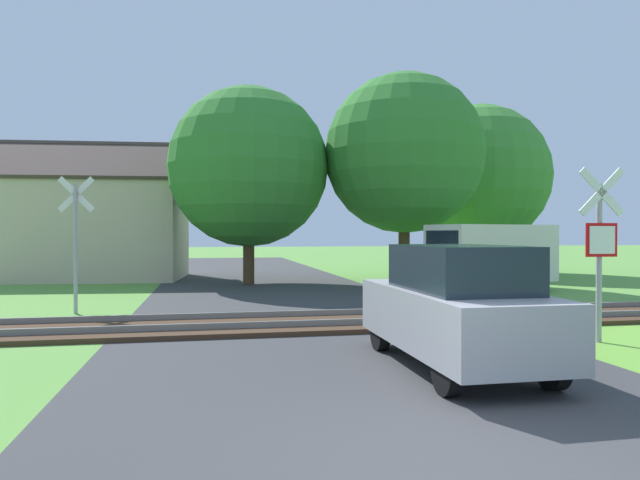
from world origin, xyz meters
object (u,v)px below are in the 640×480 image
house (88,227)px  mail_truck (488,255)px  tree_center (249,167)px  crossing_sign_far (76,234)px  tree_far (478,176)px  tree_right (404,154)px  parked_car (455,306)px  stop_sign_near (600,244)px

house → mail_truck: size_ratio=1.67×
house → mail_truck: house is taller
house → tree_center: tree_center is taller
crossing_sign_far → tree_far: 20.16m
house → crossing_sign_far: bearing=-75.2°
tree_right → tree_center: 6.07m
parked_car → tree_right: bearing=73.6°
crossing_sign_far → house: size_ratio=0.38×
tree_right → mail_truck: 5.53m
mail_truck → parked_car: bearing=134.6°
stop_sign_near → tree_center: (-5.32, 13.13, 2.75)m
parked_car → crossing_sign_far: bearing=133.6°
parked_car → tree_far: bearing=62.6°
tree_far → tree_center: bearing=-160.6°
house → parked_car: bearing=-59.7°
tree_right → crossing_sign_far: bearing=-148.9°
tree_far → crossing_sign_far: bearing=-144.9°
tree_right → tree_far: bearing=41.7°
crossing_sign_far → parked_car: size_ratio=0.84×
tree_right → tree_center: (-5.98, 0.93, -0.55)m
crossing_sign_far → parked_car: 9.76m
stop_sign_near → house: (-11.91, 16.87, 0.48)m
crossing_sign_far → tree_right: tree_right is taller
tree_far → parked_car: bearing=-117.5°
tree_center → parked_car: tree_center is taller
mail_truck → parked_car: size_ratio=1.30×
stop_sign_near → parked_car: bearing=23.3°
stop_sign_near → tree_far: size_ratio=0.38×
tree_center → stop_sign_near: bearing=-67.9°
crossing_sign_far → tree_center: tree_center is taller
stop_sign_near → tree_right: 12.65m
crossing_sign_far → house: house is taller
tree_right → parked_car: bearing=-106.5°
crossing_sign_far → tree_center: size_ratio=0.44×
mail_truck → house: bearing=44.1°
tree_center → mail_truck: tree_center is taller
tree_right → parked_car: (-4.01, -13.49, -4.17)m
house → parked_car: (8.57, -18.17, -1.35)m
tree_center → tree_far: (11.62, 4.09, 0.31)m
stop_sign_near → mail_truck: bearing=-102.8°
house → tree_far: tree_far is taller
stop_sign_near → tree_right: bearing=-90.9°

